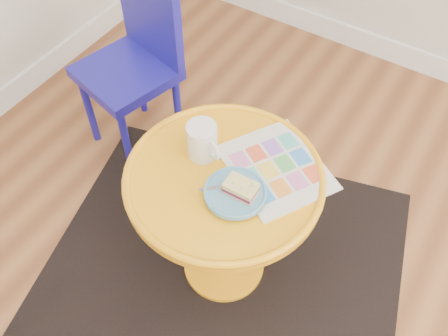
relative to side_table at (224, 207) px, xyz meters
The scene contains 9 objects.
room_walls 0.70m from the side_table, 124.87° to the left, with size 4.00×4.00×4.00m.
rug 0.40m from the side_table, 90.00° to the left, with size 1.30×1.10×0.01m, color black.
side_table is the anchor object (origin of this frame).
chair 0.77m from the side_table, 149.24° to the left, with size 0.42×0.42×0.77m.
newspaper 0.23m from the side_table, 43.99° to the left, with size 0.31×0.26×0.01m, color silver.
mug 0.25m from the side_table, 159.04° to the left, with size 0.13×0.09×0.12m.
plate 0.19m from the side_table, 34.32° to the right, with size 0.18×0.18×0.02m.
cake_slice 0.22m from the side_table, 26.23° to the right, with size 0.09×0.06×0.04m.
fork 0.19m from the side_table, 52.15° to the right, with size 0.12×0.11×0.00m.
Camera 1 is at (-0.17, -0.25, 1.73)m, focal length 40.00 mm.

